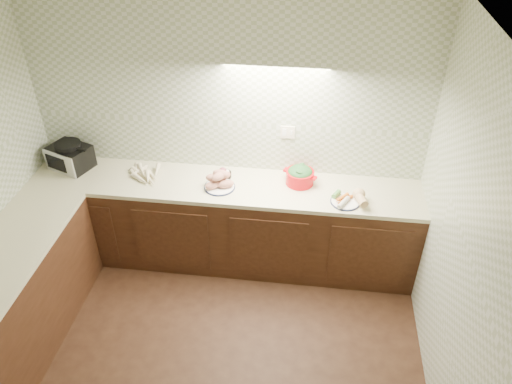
# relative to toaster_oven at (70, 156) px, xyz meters

# --- Properties ---
(room) EXTENTS (3.60, 3.60, 2.60)m
(room) POSITION_rel_toaster_oven_xyz_m (1.49, -1.60, 0.61)
(room) COLOR black
(room) RESTS_ON ground
(counter) EXTENTS (3.60, 3.60, 0.90)m
(counter) POSITION_rel_toaster_oven_xyz_m (0.81, -0.92, -0.57)
(counter) COLOR black
(counter) RESTS_ON ground
(toaster_oven) EXTENTS (0.45, 0.40, 0.26)m
(toaster_oven) POSITION_rel_toaster_oven_xyz_m (0.00, 0.00, 0.00)
(toaster_oven) COLOR black
(toaster_oven) RESTS_ON counter
(parsnip_pile) EXTENTS (0.34, 0.37, 0.08)m
(parsnip_pile) POSITION_rel_toaster_oven_xyz_m (0.74, -0.08, -0.09)
(parsnip_pile) COLOR beige
(parsnip_pile) RESTS_ON counter
(sweet_potato_plate) EXTENTS (0.29, 0.28, 0.17)m
(sweet_potato_plate) POSITION_rel_toaster_oven_xyz_m (1.46, -0.15, -0.06)
(sweet_potato_plate) COLOR #161C39
(sweet_potato_plate) RESTS_ON counter
(onion_bowl) EXTENTS (0.13, 0.13, 0.10)m
(onion_bowl) POSITION_rel_toaster_oven_xyz_m (1.48, 0.02, -0.09)
(onion_bowl) COLOR black
(onion_bowl) RESTS_ON counter
(dutch_oven) EXTENTS (0.33, 0.33, 0.18)m
(dutch_oven) POSITION_rel_toaster_oven_xyz_m (2.18, 0.00, -0.04)
(dutch_oven) COLOR red
(dutch_oven) RESTS_ON counter
(veg_plate) EXTENTS (0.32, 0.30, 0.12)m
(veg_plate) POSITION_rel_toaster_oven_xyz_m (2.64, -0.22, -0.08)
(veg_plate) COLOR #161C39
(veg_plate) RESTS_ON counter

